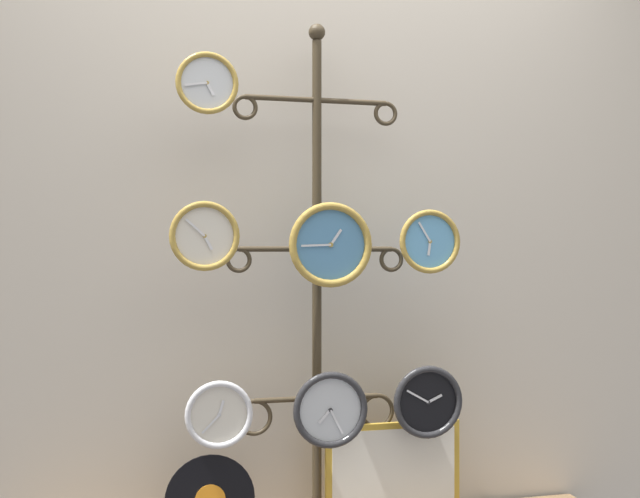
# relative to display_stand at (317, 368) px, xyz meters

# --- Properties ---
(shop_wall) EXTENTS (4.40, 0.04, 2.80)m
(shop_wall) POSITION_rel_display_stand_xyz_m (0.00, 0.16, 0.76)
(shop_wall) COLOR #BCB2A3
(shop_wall) RESTS_ON ground_plane
(display_stand) EXTENTS (0.66, 0.34, 1.89)m
(display_stand) POSITION_rel_display_stand_xyz_m (0.00, 0.00, 0.00)
(display_stand) COLOR #382D1E
(display_stand) RESTS_ON ground_plane
(clock_top_left) EXTENTS (0.21, 0.04, 0.21)m
(clock_top_left) POSITION_rel_display_stand_xyz_m (-0.40, -0.09, 1.00)
(clock_top_left) COLOR silver
(clock_middle_left) EXTENTS (0.24, 0.04, 0.24)m
(clock_middle_left) POSITION_rel_display_stand_xyz_m (-0.41, -0.10, 0.48)
(clock_middle_left) COLOR silver
(clock_middle_center) EXTENTS (0.30, 0.04, 0.30)m
(clock_middle_center) POSITION_rel_display_stand_xyz_m (0.03, -0.10, 0.45)
(clock_middle_center) COLOR #4C84B2
(clock_middle_right) EXTENTS (0.23, 0.04, 0.23)m
(clock_middle_right) POSITION_rel_display_stand_xyz_m (0.39, -0.11, 0.46)
(clock_middle_right) COLOR #60A8DB
(clock_bottom_left) EXTENTS (0.23, 0.04, 0.23)m
(clock_bottom_left) POSITION_rel_display_stand_xyz_m (-0.37, -0.11, -0.13)
(clock_bottom_left) COLOR silver
(clock_bottom_center) EXTENTS (0.27, 0.04, 0.27)m
(clock_bottom_center) POSITION_rel_display_stand_xyz_m (0.02, -0.11, -0.13)
(clock_bottom_center) COLOR silver
(clock_bottom_right) EXTENTS (0.26, 0.04, 0.26)m
(clock_bottom_right) POSITION_rel_display_stand_xyz_m (0.39, -0.11, -0.12)
(clock_bottom_right) COLOR black
(picture_frame) EXTENTS (0.52, 0.02, 0.37)m
(picture_frame) POSITION_rel_display_stand_xyz_m (0.28, -0.03, -0.39)
(picture_frame) COLOR gold
(picture_frame) RESTS_ON low_shelf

